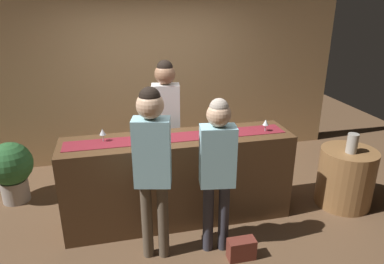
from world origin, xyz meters
TOP-DOWN VIEW (x-y plane):
  - ground_plane at (0.00, 0.00)m, footprint 10.00×10.00m
  - back_wall at (0.00, 1.90)m, footprint 6.00×0.12m
  - bar_counter at (0.00, 0.00)m, footprint 2.58×0.60m
  - counter_runner_cloth at (0.00, 0.00)m, footprint 2.45×0.28m
  - wine_bottle_amber at (-0.33, 0.07)m, footprint 0.07×0.07m
  - wine_bottle_green at (0.41, 0.06)m, footprint 0.07×0.07m
  - wine_glass_near_customer at (1.01, -0.05)m, footprint 0.07×0.07m
  - wine_glass_mid_counter at (-0.81, 0.06)m, footprint 0.07×0.07m
  - bartender at (-0.04, 0.58)m, footprint 0.37×0.25m
  - customer_sipping at (0.26, -0.64)m, footprint 0.37×0.25m
  - customer_browsing at (-0.36, -0.60)m, footprint 0.38×0.27m
  - round_side_table at (2.11, -0.17)m, footprint 0.68×0.68m
  - vase_on_side_table at (2.07, -0.23)m, footprint 0.13×0.13m
  - potted_plant_tall at (-2.00, 0.87)m, footprint 0.55×0.55m
  - handbag at (0.47, -0.85)m, footprint 0.28×0.14m

SIDE VIEW (x-z plane):
  - ground_plane at x=0.00m, z-range 0.00..0.00m
  - handbag at x=0.47m, z-range 0.00..0.22m
  - round_side_table at x=2.11m, z-range 0.00..0.74m
  - potted_plant_tall at x=-2.00m, z-range 0.06..0.86m
  - bar_counter at x=0.00m, z-range 0.00..1.04m
  - vase_on_side_table at x=2.07m, z-range 0.74..0.98m
  - customer_sipping at x=0.26m, z-range 0.19..1.83m
  - counter_runner_cloth at x=0.00m, z-range 1.04..1.04m
  - customer_browsing at x=-0.36m, z-range 0.22..1.99m
  - bartender at x=-0.04m, z-range 0.23..2.03m
  - wine_glass_near_customer at x=1.01m, z-range 1.07..1.22m
  - wine_glass_mid_counter at x=-0.81m, z-range 1.07..1.22m
  - wine_bottle_amber at x=-0.33m, z-range 1.00..1.30m
  - wine_bottle_green at x=0.41m, z-range 1.00..1.30m
  - back_wall at x=0.00m, z-range 0.00..2.90m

